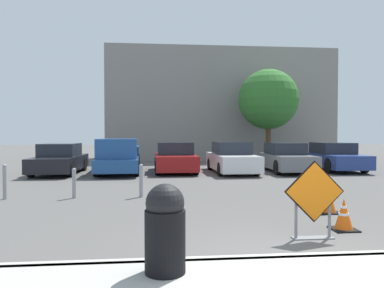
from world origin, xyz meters
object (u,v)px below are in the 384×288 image
at_px(traffic_cone_second, 328,198).
at_px(parked_car_fifth, 333,157).
at_px(traffic_cone_nearest, 344,215).
at_px(parked_car_second, 175,158).
at_px(parked_car_fourth, 285,158).
at_px(trash_bin, 165,228).
at_px(traffic_cone_third, 315,190).
at_px(parked_car_third, 232,158).
at_px(bollard_second, 74,182).
at_px(road_closed_sign, 314,198).
at_px(bollard_third, 5,181).
at_px(bollard_nearest, 141,180).
at_px(parked_car_nearest, 60,160).
at_px(pickup_truck, 119,157).

height_order(traffic_cone_second, parked_car_fifth, parked_car_fifth).
relative_size(traffic_cone_nearest, parked_car_second, 0.14).
relative_size(traffic_cone_nearest, parked_car_fourth, 0.14).
xyz_separation_m(traffic_cone_nearest, trash_bin, (-3.49, -2.24, 0.40)).
bearing_deg(parked_car_second, traffic_cone_nearest, 102.73).
height_order(traffic_cone_third, parked_car_fifth, parked_car_fifth).
height_order(parked_car_third, parked_car_fourth, parked_car_third).
distance_m(traffic_cone_second, parked_car_third, 9.10).
bearing_deg(bollard_second, parked_car_third, 47.53).
relative_size(road_closed_sign, bollard_third, 1.39).
bearing_deg(bollard_nearest, road_closed_sign, -55.86).
bearing_deg(trash_bin, parked_car_fourth, 64.56).
distance_m(parked_car_fourth, bollard_second, 10.84).
xyz_separation_m(parked_car_second, bollard_nearest, (-1.37, -7.01, -0.15)).
relative_size(parked_car_fourth, bollard_nearest, 4.60).
bearing_deg(trash_bin, parked_car_fifth, 56.72).
xyz_separation_m(traffic_cone_third, bollard_third, (-8.53, 1.22, 0.20)).
height_order(traffic_cone_second, traffic_cone_third, traffic_cone_second).
bearing_deg(traffic_cone_second, road_closed_sign, -121.04).
distance_m(traffic_cone_nearest, parked_car_nearest, 13.50).
bearing_deg(parked_car_nearest, road_closed_sign, 122.78).
xyz_separation_m(parked_car_fourth, trash_bin, (-6.17, -12.98, 0.04)).
relative_size(parked_car_nearest, parked_car_fourth, 0.99).
xyz_separation_m(parked_car_fifth, bollard_third, (-13.17, -7.09, -0.13)).
xyz_separation_m(traffic_cone_third, parked_car_fifth, (4.64, 8.31, 0.33)).
bearing_deg(pickup_truck, traffic_cone_third, 125.13).
height_order(pickup_truck, bollard_third, pickup_truck).
height_order(traffic_cone_third, bollard_third, bollard_third).
relative_size(traffic_cone_nearest, parked_car_third, 0.13).
distance_m(traffic_cone_third, trash_bin, 6.66).
bearing_deg(pickup_truck, parked_car_nearest, -2.78).
relative_size(parked_car_second, bollard_second, 4.82).
xyz_separation_m(traffic_cone_third, parked_car_second, (-3.36, 8.22, 0.33)).
bearing_deg(bollard_third, parked_car_nearest, 91.32).
distance_m(parked_car_nearest, parked_car_second, 5.33).
xyz_separation_m(traffic_cone_second, parked_car_third, (-0.39, 9.09, 0.32)).
distance_m(traffic_cone_second, trash_bin, 5.44).
bearing_deg(parked_car_fourth, bollard_third, 33.77).
height_order(traffic_cone_nearest, bollard_second, bollard_second).
height_order(road_closed_sign, traffic_cone_second, road_closed_sign).
relative_size(pickup_truck, bollard_second, 6.41).
distance_m(pickup_truck, bollard_second, 6.75).
relative_size(parked_car_nearest, parked_car_second, 1.06).
bearing_deg(parked_car_third, trash_bin, 73.86).
bearing_deg(bollard_third, parked_car_fifth, 28.30).
bearing_deg(bollard_third, road_closed_sign, -33.85).
relative_size(traffic_cone_second, parked_car_second, 0.17).
bearing_deg(parked_car_second, traffic_cone_second, 107.03).
height_order(pickup_truck, parked_car_fourth, pickup_truck).
bearing_deg(bollard_third, pickup_truck, 69.41).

